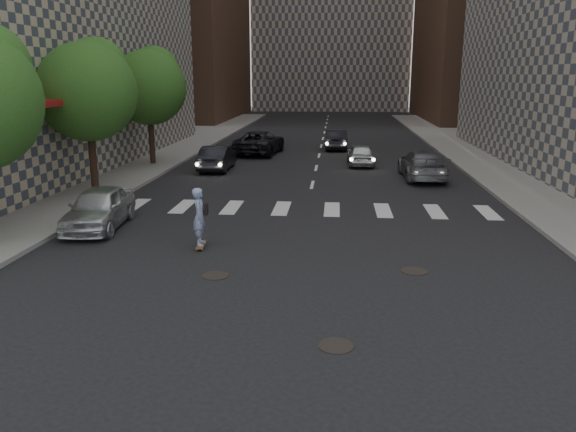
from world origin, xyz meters
name	(u,v)px	position (x,y,z in m)	size (l,w,h in m)	color
ground	(287,296)	(0.00, 0.00, 0.00)	(160.00, 160.00, 0.00)	black
sidewalk_left	(78,161)	(-14.50, 20.00, 0.07)	(13.00, 80.00, 0.15)	gray
sidewalk_right	(574,167)	(14.50, 20.00, 0.07)	(13.00, 80.00, 0.15)	gray
tree_b	(89,87)	(-9.45, 11.14, 4.65)	(4.20, 4.20, 6.60)	#382619
tree_c	(150,84)	(-9.45, 19.14, 4.65)	(4.20, 4.20, 6.60)	#382619
manhole_a	(336,346)	(1.20, -2.50, 0.01)	(0.70, 0.70, 0.02)	black
manhole_b	(215,275)	(-2.00, 1.20, 0.01)	(0.70, 0.70, 0.02)	black
manhole_c	(414,271)	(3.30, 2.00, 0.01)	(0.70, 0.70, 0.02)	black
skateboarder	(200,217)	(-2.97, 3.64, 0.98)	(0.50, 0.96, 1.87)	brown
silver_sedan	(99,208)	(-7.00, 5.58, 0.71)	(1.68, 4.18, 1.42)	silver
traffic_car_a	(217,158)	(-5.44, 17.84, 0.68)	(1.45, 4.15, 1.37)	black
traffic_car_b	(422,165)	(5.50, 16.13, 0.73)	(2.03, 5.01, 1.45)	slate
traffic_car_c	(259,142)	(-3.99, 24.44, 0.76)	(2.53, 5.49, 1.53)	black
traffic_car_d	(361,154)	(2.55, 20.27, 0.64)	(1.50, 3.73, 1.27)	#B9BDC1
traffic_car_e	(336,139)	(1.08, 27.38, 0.70)	(1.49, 4.27, 1.41)	black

